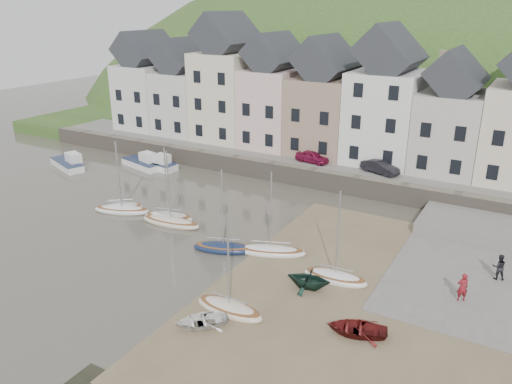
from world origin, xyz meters
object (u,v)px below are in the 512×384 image
Objects in this scene: person_red at (463,287)px; rowboat_white at (201,321)px; car_left at (312,157)px; person_dark at (499,267)px; rowboat_red at (357,328)px; sailboat_0 at (122,210)px; car_right at (380,167)px; rowboat_green at (309,278)px.

rowboat_white is at bearing 8.75° from person_red.
rowboat_white is at bearing -160.50° from car_left.
rowboat_white is 19.03m from person_dark.
car_left is (-12.73, 22.74, 1.80)m from rowboat_red.
person_red is at bearing -0.45° from sailboat_0.
rowboat_red is 1.85× the size of person_dark.
rowboat_white is 26.86m from car_left.
sailboat_0 is 1.69× the size of car_right.
rowboat_green is 0.72× the size of car_right.
rowboat_green is at bearing -9.59° from person_red.
rowboat_white is 1.71× the size of person_dark.
person_dark reaches higher than rowboat_green.
person_dark is (9.99, 6.95, 0.21)m from rowboat_green.
rowboat_green is 1.49× the size of person_red.
sailboat_0 reaches higher than person_red.
car_left is at bearing -52.66° from person_dark.
person_dark is at bearing 7.10° from sailboat_0.
car_right reaches higher than rowboat_red.
rowboat_white is 1.63× the size of person_red.
person_red is 4.12m from person_dark.
car_right reaches higher than rowboat_white.
person_red reaches higher than rowboat_red.
sailboat_0 is 1.99× the size of rowboat_red.
person_dark is 0.49× the size of car_left.
rowboat_white is 8.39m from rowboat_red.
rowboat_red is (22.87, -6.27, 0.13)m from sailboat_0.
sailboat_0 is 27.18m from person_red.
rowboat_red is 23.54m from car_right.
rowboat_red is 1.77× the size of person_red.
rowboat_green is 1.56× the size of person_dark.
rowboat_red is at bearing 70.52° from rowboat_white.
car_left is at bearing -74.63° from person_red.
rowboat_red is at bearing 24.46° from person_red.
car_right is (17.10, 16.47, 1.95)m from sailboat_0.
car_left is (-18.62, 12.89, 1.21)m from person_dark.
car_left is (-17.02, 16.69, 1.18)m from person_red.
sailboat_0 is 2.17× the size of rowboat_white.
person_red is at bearing -125.97° from car_left.
car_left is 6.95m from car_right.
rowboat_white is at bearing -37.52° from rowboat_green.
sailboat_0 reaches higher than car_right.
car_left reaches higher than rowboat_green.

